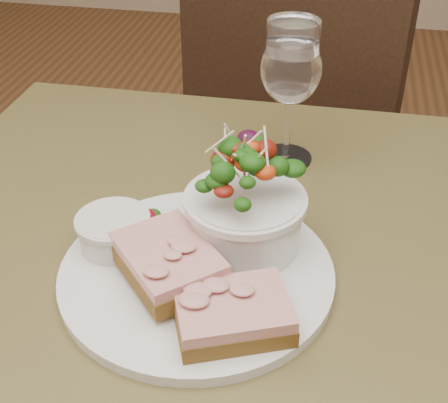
% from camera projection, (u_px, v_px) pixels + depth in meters
% --- Properties ---
extents(cafe_table, '(0.80, 0.80, 0.75)m').
position_uv_depth(cafe_table, '(224.00, 335.00, 0.71)').
color(cafe_table, '#4C4720').
rests_on(cafe_table, ground).
extents(chair_far, '(0.53, 0.53, 0.90)m').
position_uv_depth(chair_far, '(306.00, 219.00, 1.49)').
color(chair_far, black).
rests_on(chair_far, ground).
extents(dinner_plate, '(0.28, 0.28, 0.01)m').
position_uv_depth(dinner_plate, '(197.00, 273.00, 0.64)').
color(dinner_plate, white).
rests_on(dinner_plate, cafe_table).
extents(sandwich_front, '(0.12, 0.11, 0.03)m').
position_uv_depth(sandwich_front, '(233.00, 314.00, 0.56)').
color(sandwich_front, '#452B12').
rests_on(sandwich_front, dinner_plate).
extents(sandwich_back, '(0.13, 0.14, 0.03)m').
position_uv_depth(sandwich_back, '(168.00, 261.00, 0.61)').
color(sandwich_back, '#452B12').
rests_on(sandwich_back, dinner_plate).
extents(ramekin, '(0.07, 0.07, 0.04)m').
position_uv_depth(ramekin, '(114.00, 230.00, 0.66)').
color(ramekin, silver).
rests_on(ramekin, dinner_plate).
extents(salad_bowl, '(0.12, 0.12, 0.13)m').
position_uv_depth(salad_bowl, '(245.00, 197.00, 0.64)').
color(salad_bowl, white).
rests_on(salad_bowl, dinner_plate).
extents(garnish, '(0.05, 0.04, 0.02)m').
position_uv_depth(garnish, '(157.00, 218.00, 0.69)').
color(garnish, '#12380A').
rests_on(garnish, dinner_plate).
extents(wine_glass, '(0.08, 0.08, 0.18)m').
position_uv_depth(wine_glass, '(291.00, 73.00, 0.77)').
color(wine_glass, white).
rests_on(wine_glass, cafe_table).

